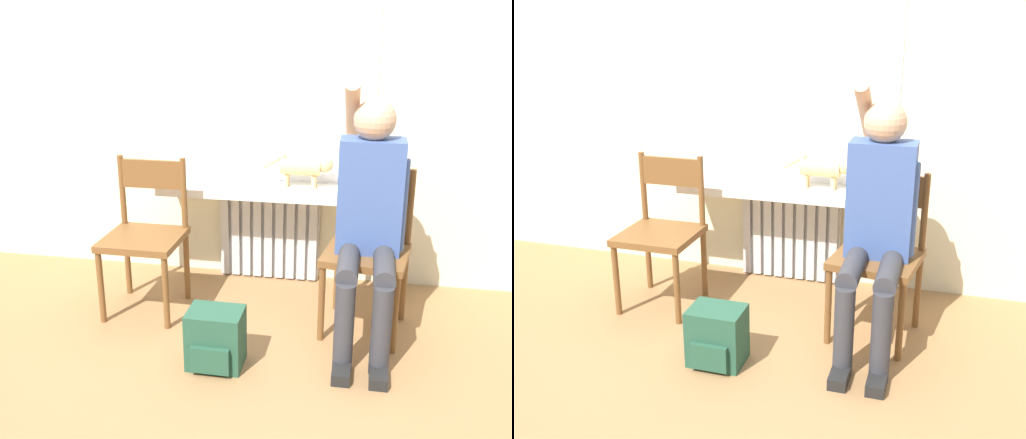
# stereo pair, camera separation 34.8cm
# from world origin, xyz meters

# --- Properties ---
(ground_plane) EXTENTS (12.00, 12.00, 0.00)m
(ground_plane) POSITION_xyz_m (0.00, 0.00, 0.00)
(ground_plane) COLOR olive
(wall_with_window) EXTENTS (7.00, 0.06, 2.70)m
(wall_with_window) POSITION_xyz_m (0.00, 1.23, 1.35)
(wall_with_window) COLOR beige
(wall_with_window) RESTS_ON ground_plane
(radiator) EXTENTS (0.67, 0.08, 0.62)m
(radiator) POSITION_xyz_m (0.00, 1.15, 0.31)
(radiator) COLOR silver
(radiator) RESTS_ON ground_plane
(windowsill) EXTENTS (1.37, 0.34, 0.05)m
(windowsill) POSITION_xyz_m (0.00, 1.03, 0.64)
(windowsill) COLOR silver
(windowsill) RESTS_ON radiator
(window_glass) EXTENTS (1.31, 0.01, 1.29)m
(window_glass) POSITION_xyz_m (0.00, 1.20, 1.31)
(window_glass) COLOR white
(window_glass) RESTS_ON windowsill
(chair_left) EXTENTS (0.44, 0.44, 0.91)m
(chair_left) POSITION_xyz_m (-0.64, 0.57, 0.48)
(chair_left) COLOR brown
(chair_left) RESTS_ON ground_plane
(chair_right) EXTENTS (0.50, 0.50, 0.91)m
(chair_right) POSITION_xyz_m (0.65, 0.57, 0.48)
(chair_right) COLOR brown
(chair_right) RESTS_ON ground_plane
(person) EXTENTS (0.36, 1.01, 1.41)m
(person) POSITION_xyz_m (0.64, 0.45, 0.73)
(person) COLOR #333338
(person) RESTS_ON ground_plane
(cat) EXTENTS (0.45, 0.11, 0.22)m
(cat) POSITION_xyz_m (0.24, 1.07, 0.80)
(cat) COLOR #DBB77A
(cat) RESTS_ON windowsill
(backpack) EXTENTS (0.28, 0.24, 0.30)m
(backpack) POSITION_xyz_m (-0.08, 0.01, 0.15)
(backpack) COLOR #234C38
(backpack) RESTS_ON ground_plane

